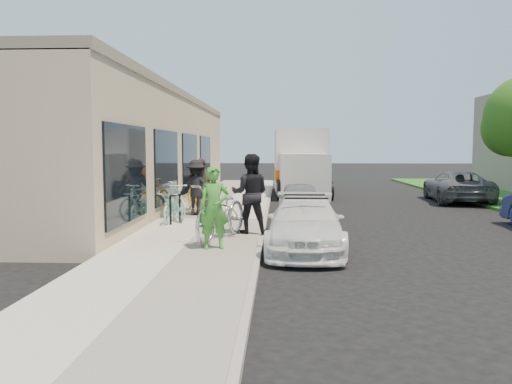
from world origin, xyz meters
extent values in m
plane|color=black|center=(0.00, 0.00, 0.00)|extent=(120.00, 120.00, 0.00)
cube|color=beige|center=(-2.00, 3.00, 0.07)|extent=(3.00, 34.00, 0.15)
cube|color=gray|center=(-0.45, 3.00, 0.07)|extent=(0.12, 34.00, 0.13)
cube|color=tan|center=(-5.25, 8.00, 2.00)|extent=(3.50, 20.00, 4.00)
cube|color=gray|center=(-5.25, 8.00, 4.10)|extent=(3.60, 20.00, 0.25)
cube|color=black|center=(-3.48, 0.00, 1.60)|extent=(0.06, 3.00, 2.20)
cube|color=black|center=(-3.48, 4.00, 1.60)|extent=(0.06, 3.00, 2.20)
cube|color=black|center=(-3.48, 8.00, 1.60)|extent=(0.06, 3.00, 2.20)
cube|color=black|center=(-3.48, 12.00, 1.60)|extent=(0.06, 3.00, 2.20)
cylinder|color=black|center=(-2.90, 1.80, 0.53)|extent=(0.05, 0.05, 0.76)
cylinder|color=black|center=(-2.75, 2.28, 0.53)|extent=(0.05, 0.05, 0.76)
cylinder|color=black|center=(-2.82, 2.04, 0.91)|extent=(0.21, 0.50, 0.05)
cube|color=black|center=(-3.12, 8.29, 0.61)|extent=(0.58, 0.29, 0.91)
cube|color=black|center=(-3.09, 8.62, 0.61)|extent=(0.58, 0.29, 0.91)
cube|color=black|center=(-3.13, 8.25, 0.66)|extent=(0.46, 0.20, 0.66)
imported|color=white|center=(0.52, -0.59, 0.56)|extent=(1.74, 3.95, 1.13)
cylinder|color=black|center=(0.52, -1.01, 1.15)|extent=(0.89, 0.04, 0.04)
cylinder|color=black|center=(0.52, -0.26, 1.15)|extent=(0.89, 0.04, 0.04)
imported|color=gray|center=(0.60, 4.12, 0.57)|extent=(1.36, 3.33, 1.13)
cube|color=silver|center=(1.02, 9.93, 0.96)|extent=(2.08, 2.08, 1.93)
cube|color=black|center=(1.02, 9.93, 1.37)|extent=(1.88, 0.11, 0.91)
cube|color=silver|center=(0.94, 12.97, 1.57)|extent=(2.45, 4.32, 2.94)
cube|color=#DA5B0C|center=(0.94, 12.97, 0.91)|extent=(2.47, 4.35, 0.56)
cylinder|color=black|center=(0.02, 9.39, 0.41)|extent=(0.27, 0.82, 0.81)
cylinder|color=black|center=(2.05, 9.44, 0.41)|extent=(0.27, 0.82, 0.81)
cylinder|color=black|center=(-0.01, 10.51, 0.41)|extent=(0.27, 0.82, 0.81)
cylinder|color=black|center=(2.02, 10.56, 0.41)|extent=(0.27, 0.82, 0.81)
cylinder|color=black|center=(-0.11, 14.37, 0.41)|extent=(0.27, 0.82, 0.81)
cylinder|color=black|center=(1.92, 14.42, 0.41)|extent=(0.27, 0.82, 0.81)
imported|color=#505254|center=(7.13, 9.26, 0.62)|extent=(2.49, 4.64, 1.24)
sphere|color=#245015|center=(8.65, 8.14, 2.91)|extent=(2.13, 2.13, 2.13)
imported|color=#B8B8BA|center=(-1.29, -0.27, 0.77)|extent=(1.53, 2.52, 1.25)
imported|color=#3B8A2E|center=(-1.34, -1.23, 0.98)|extent=(0.69, 0.54, 1.66)
imported|color=black|center=(-0.73, 0.65, 1.09)|extent=(0.95, 0.76, 1.89)
imported|color=#94DDD2|center=(-3.00, 2.75, 0.69)|extent=(1.33, 1.80, 1.07)
imported|color=#94DDD2|center=(-3.00, 2.35, 0.56)|extent=(0.55, 1.55, 0.81)
imported|color=yellow|center=(-2.82, 4.76, 0.67)|extent=(1.07, 1.78, 1.03)
imported|color=black|center=(-2.53, 3.73, 0.99)|extent=(1.14, 0.73, 1.67)
imported|color=brown|center=(-2.40, 3.90, 1.01)|extent=(1.07, 0.60, 1.73)
camera|label=1|loc=(-0.04, -11.12, 2.18)|focal=35.00mm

